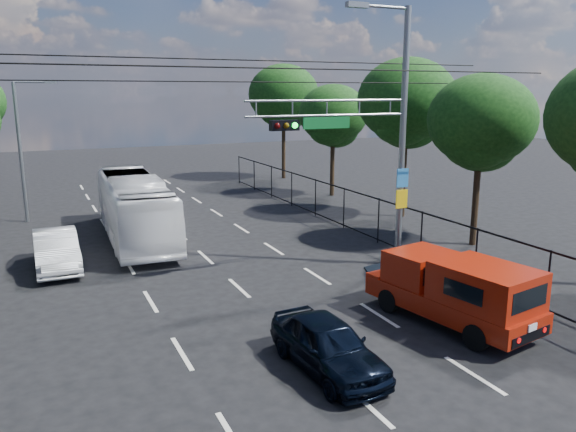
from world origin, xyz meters
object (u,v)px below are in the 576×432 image
white_bus (135,207)px  navy_hatchback (328,345)px  signal_mast (375,129)px  white_van (56,250)px  red_pickup (454,289)px

white_bus → navy_hatchback: bearing=-79.8°
signal_mast → white_bus: 11.63m
navy_hatchback → white_van: white_van is taller
signal_mast → white_van: size_ratio=2.18×
red_pickup → navy_hatchback: bearing=-168.5°
navy_hatchback → white_bus: 14.69m
signal_mast → navy_hatchback: signal_mast is taller
signal_mast → navy_hatchback: size_ratio=2.50×
white_bus → signal_mast: bearing=-46.0°
signal_mast → white_van: (-10.78, 4.95, -4.52)m
signal_mast → navy_hatchback: 9.44m
red_pickup → signal_mast: bearing=82.5°
signal_mast → white_van: signal_mast is taller
signal_mast → white_bus: (-7.28, 8.23, -3.80)m
red_pickup → white_bus: bearing=115.8°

